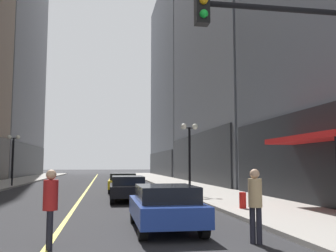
{
  "coord_description": "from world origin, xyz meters",
  "views": [
    {
      "loc": [
        1.31,
        -3.19,
        1.95
      ],
      "look_at": [
        6.42,
        27.24,
        5.09
      ],
      "focal_mm": 40.13,
      "sensor_mm": 36.0,
      "label": 1
    }
  ],
  "objects_px": {
    "car_blue": "(165,206)",
    "street_lamp_right_mid": "(189,143)",
    "car_yellow": "(123,182)",
    "pedestrian_in_red_jacket": "(50,202)",
    "fire_hydrant_right": "(243,202)",
    "car_black": "(128,187)",
    "traffic_light_near_right": "(303,78)",
    "street_lamp_left_far": "(13,149)",
    "pedestrian_in_tan_trench": "(255,200)"
  },
  "relations": [
    {
      "from": "car_black",
      "to": "car_blue",
      "type": "bearing_deg",
      "value": -86.29
    },
    {
      "from": "car_yellow",
      "to": "street_lamp_right_mid",
      "type": "xyz_separation_m",
      "value": [
        3.83,
        -4.29,
        2.53
      ]
    },
    {
      "from": "car_yellow",
      "to": "street_lamp_left_far",
      "type": "height_order",
      "value": "street_lamp_left_far"
    },
    {
      "from": "car_black",
      "to": "pedestrian_in_tan_trench",
      "type": "xyz_separation_m",
      "value": [
        2.48,
        -11.18,
        0.35
      ]
    },
    {
      "from": "car_blue",
      "to": "traffic_light_near_right",
      "type": "relative_size",
      "value": 0.73
    },
    {
      "from": "street_lamp_left_far",
      "to": "fire_hydrant_right",
      "type": "xyz_separation_m",
      "value": [
        13.3,
        -18.87,
        -2.86
      ]
    },
    {
      "from": "traffic_light_near_right",
      "to": "car_black",
      "type": "bearing_deg",
      "value": 102.28
    },
    {
      "from": "car_blue",
      "to": "pedestrian_in_tan_trench",
      "type": "height_order",
      "value": "pedestrian_in_tan_trench"
    },
    {
      "from": "car_blue",
      "to": "pedestrian_in_red_jacket",
      "type": "bearing_deg",
      "value": -146.6
    },
    {
      "from": "car_blue",
      "to": "street_lamp_right_mid",
      "type": "height_order",
      "value": "street_lamp_right_mid"
    },
    {
      "from": "car_black",
      "to": "pedestrian_in_tan_trench",
      "type": "distance_m",
      "value": 11.46
    },
    {
      "from": "fire_hydrant_right",
      "to": "street_lamp_left_far",
      "type": "bearing_deg",
      "value": 125.18
    },
    {
      "from": "car_blue",
      "to": "pedestrian_in_tan_trench",
      "type": "relative_size",
      "value": 2.26
    },
    {
      "from": "car_black",
      "to": "street_lamp_right_mid",
      "type": "xyz_separation_m",
      "value": [
        3.88,
        2.27,
        2.54
      ]
    },
    {
      "from": "car_yellow",
      "to": "fire_hydrant_right",
      "type": "bearing_deg",
      "value": -69.92
    },
    {
      "from": "car_blue",
      "to": "fire_hydrant_right",
      "type": "height_order",
      "value": "car_blue"
    },
    {
      "from": "pedestrian_in_tan_trench",
      "to": "fire_hydrant_right",
      "type": "bearing_deg",
      "value": 72.16
    },
    {
      "from": "traffic_light_near_right",
      "to": "fire_hydrant_right",
      "type": "xyz_separation_m",
      "value": [
        1.55,
        7.74,
        -3.34
      ]
    },
    {
      "from": "pedestrian_in_tan_trench",
      "to": "street_lamp_left_far",
      "type": "xyz_separation_m",
      "value": [
        -11.4,
        24.77,
        2.18
      ]
    },
    {
      "from": "pedestrian_in_tan_trench",
      "to": "fire_hydrant_right",
      "type": "relative_size",
      "value": 2.28
    },
    {
      "from": "car_yellow",
      "to": "fire_hydrant_right",
      "type": "height_order",
      "value": "car_yellow"
    },
    {
      "from": "street_lamp_right_mid",
      "to": "pedestrian_in_red_jacket",
      "type": "bearing_deg",
      "value": -115.55
    },
    {
      "from": "traffic_light_near_right",
      "to": "fire_hydrant_right",
      "type": "relative_size",
      "value": 7.06
    },
    {
      "from": "car_blue",
      "to": "pedestrian_in_red_jacket",
      "type": "height_order",
      "value": "pedestrian_in_red_jacket"
    },
    {
      "from": "car_black",
      "to": "street_lamp_left_far",
      "type": "xyz_separation_m",
      "value": [
        -8.92,
        13.59,
        2.54
      ]
    },
    {
      "from": "car_black",
      "to": "car_yellow",
      "type": "height_order",
      "value": "same"
    },
    {
      "from": "traffic_light_near_right",
      "to": "street_lamp_right_mid",
      "type": "distance_m",
      "value": 15.33
    },
    {
      "from": "pedestrian_in_tan_trench",
      "to": "street_lamp_right_mid",
      "type": "height_order",
      "value": "street_lamp_right_mid"
    },
    {
      "from": "car_blue",
      "to": "street_lamp_left_far",
      "type": "relative_size",
      "value": 0.93
    },
    {
      "from": "pedestrian_in_tan_trench",
      "to": "traffic_light_near_right",
      "type": "xyz_separation_m",
      "value": [
        0.35,
        -1.84,
        2.67
      ]
    },
    {
      "from": "car_yellow",
      "to": "street_lamp_left_far",
      "type": "distance_m",
      "value": 11.68
    },
    {
      "from": "traffic_light_near_right",
      "to": "street_lamp_left_far",
      "type": "height_order",
      "value": "traffic_light_near_right"
    },
    {
      "from": "pedestrian_in_tan_trench",
      "to": "traffic_light_near_right",
      "type": "bearing_deg",
      "value": -79.28
    },
    {
      "from": "street_lamp_left_far",
      "to": "pedestrian_in_red_jacket",
      "type": "bearing_deg",
      "value": -75.21
    },
    {
      "from": "car_yellow",
      "to": "street_lamp_right_mid",
      "type": "relative_size",
      "value": 1.08
    },
    {
      "from": "car_blue",
      "to": "car_yellow",
      "type": "distance_m",
      "value": 15.53
    },
    {
      "from": "car_black",
      "to": "pedestrian_in_red_jacket",
      "type": "xyz_separation_m",
      "value": [
        -2.44,
        -10.95,
        0.35
      ]
    },
    {
      "from": "pedestrian_in_red_jacket",
      "to": "fire_hydrant_right",
      "type": "bearing_deg",
      "value": 39.75
    },
    {
      "from": "traffic_light_near_right",
      "to": "street_lamp_right_mid",
      "type": "xyz_separation_m",
      "value": [
        1.05,
        15.29,
        -0.49
      ]
    },
    {
      "from": "car_black",
      "to": "car_yellow",
      "type": "bearing_deg",
      "value": 89.5
    },
    {
      "from": "car_yellow",
      "to": "car_blue",
      "type": "bearing_deg",
      "value": -88.07
    },
    {
      "from": "pedestrian_in_red_jacket",
      "to": "fire_hydrant_right",
      "type": "xyz_separation_m",
      "value": [
        6.82,
        5.67,
        -0.67
      ]
    },
    {
      "from": "car_black",
      "to": "pedestrian_in_red_jacket",
      "type": "relative_size",
      "value": 2.47
    },
    {
      "from": "car_blue",
      "to": "fire_hydrant_right",
      "type": "xyz_separation_m",
      "value": [
        3.8,
        3.68,
        -0.32
      ]
    },
    {
      "from": "car_yellow",
      "to": "street_lamp_right_mid",
      "type": "distance_m",
      "value": 6.28
    },
    {
      "from": "car_black",
      "to": "fire_hydrant_right",
      "type": "xyz_separation_m",
      "value": [
        4.38,
        -5.28,
        -0.32
      ]
    },
    {
      "from": "car_black",
      "to": "fire_hydrant_right",
      "type": "distance_m",
      "value": 6.87
    },
    {
      "from": "traffic_light_near_right",
      "to": "pedestrian_in_red_jacket",
      "type": "bearing_deg",
      "value": 158.59
    },
    {
      "from": "street_lamp_left_far",
      "to": "fire_hydrant_right",
      "type": "distance_m",
      "value": 23.26
    },
    {
      "from": "car_black",
      "to": "street_lamp_left_far",
      "type": "bearing_deg",
      "value": 123.28
    }
  ]
}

